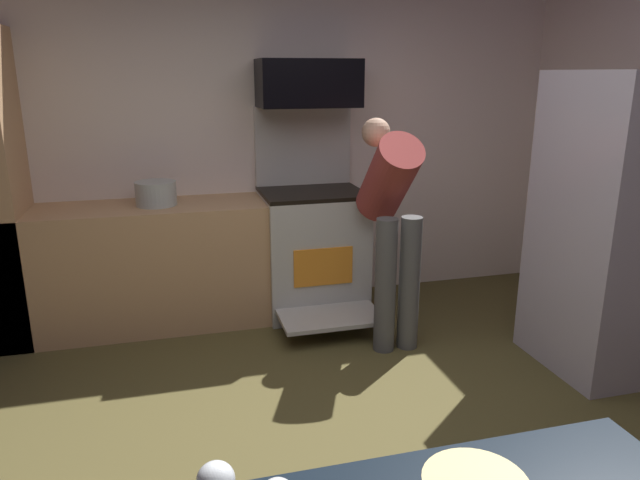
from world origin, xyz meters
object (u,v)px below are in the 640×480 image
Objects in this scene: refrigerator at (626,225)px; person_cook at (391,213)px; oven_range at (312,246)px; microwave at (308,83)px; stock_pot at (156,193)px.

refrigerator is 1.44m from person_cook.
oven_range is 1.03× the size of person_cook.
refrigerator is 1.21× the size of person_cook.
microwave is 0.49× the size of person_cook.
refrigerator reaches higher than person_cook.
oven_range is 2.16m from refrigerator.
person_cook is 1.66m from stock_pot.
microwave reaches higher than refrigerator.
oven_range is at bearing 140.28° from refrigerator.
oven_range is 0.86× the size of refrigerator.
oven_range reaches higher than person_cook.
oven_range reaches higher than stock_pot.
stock_pot is at bearing -175.97° from microwave.
oven_range is at bearing 118.77° from person_cook.
person_cook is at bearing -24.59° from stock_pot.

